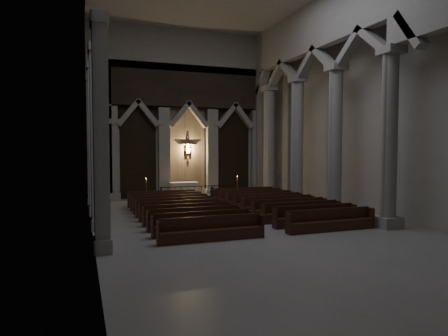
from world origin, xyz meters
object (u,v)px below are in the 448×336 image
object	(u,v)px
pews	(232,210)
altar	(183,189)
candle_stand_right	(237,192)
candle_stand_left	(146,195)
altar_rail	(195,190)
worshipper	(212,195)

from	to	relation	value
pews	altar	bearing A→B (deg)	94.31
candle_stand_right	pews	bearing A→B (deg)	-113.71
altar	candle_stand_left	bearing A→B (deg)	-159.50
altar_rail	worshipper	size ratio (longest dim) A/B	4.34
altar_rail	pews	size ratio (longest dim) A/B	0.47
altar	candle_stand_right	size ratio (longest dim) A/B	1.24
candle_stand_right	worshipper	distance (m)	3.46
candle_stand_right	pews	xyz separation A→B (m)	(-3.06, -6.96, -0.12)
altar_rail	candle_stand_left	bearing A→B (deg)	-176.54
altar	worshipper	size ratio (longest dim) A/B	1.75
pews	worshipper	distance (m)	4.73
altar_rail	candle_stand_right	distance (m)	3.07
altar	worshipper	xyz separation A→B (m)	(1.04, -3.33, -0.09)
altar	altar_rail	world-z (taller)	altar
pews	candle_stand_left	bearing A→B (deg)	115.72
candle_stand_left	candle_stand_right	xyz separation A→B (m)	(6.43, -0.04, -0.00)
altar_rail	pews	world-z (taller)	same
altar	altar_rail	xyz separation A→B (m)	(0.61, -0.83, -0.02)
candle_stand_left	pews	distance (m)	7.77
altar	pews	size ratio (longest dim) A/B	0.19
altar	altar_rail	bearing A→B (deg)	-53.88
candle_stand_right	pews	world-z (taller)	candle_stand_right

